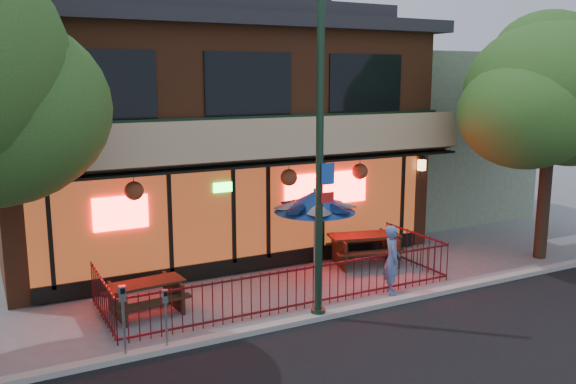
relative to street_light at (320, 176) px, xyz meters
name	(u,v)px	position (x,y,z in m)	size (l,w,h in m)	color
ground	(309,311)	(0.00, 0.40, -3.15)	(80.00, 80.00, 0.00)	gray
curb	(320,316)	(0.00, -0.10, -3.09)	(80.00, 0.25, 0.12)	#999993
restaurant_building	(198,111)	(0.00, 7.51, 0.98)	(12.96, 9.49, 8.05)	brown
neighbor_building	(412,133)	(9.00, 8.10, -0.15)	(6.00, 7.00, 6.00)	gray
patio_fence	(298,278)	(0.00, 0.91, -2.52)	(8.44, 2.62, 1.00)	#480F14
street_light	(320,176)	(0.00, 0.00, 0.00)	(0.43, 0.32, 7.00)	black
street_tree_right	(552,85)	(8.04, 0.99, 1.81)	(4.80, 4.80, 7.02)	#2D2316
picnic_table_left	(146,292)	(-3.25, 2.03, -2.68)	(1.77, 1.42, 0.71)	#312011
picnic_table_right	(364,244)	(3.13, 2.80, -2.60)	(2.26, 1.93, 0.83)	#382213
patio_umbrella	(315,202)	(1.27, 2.36, -1.11)	(2.09, 2.09, 2.39)	gray
pedestrian	(392,260)	(2.35, 0.50, -2.30)	(0.62, 0.41, 1.69)	#526EA4
parking_meter_near	(166,310)	(-3.41, -0.08, -2.31)	(0.13, 0.12, 1.24)	gray
parking_meter_far	(123,310)	(-4.20, -0.08, -2.17)	(0.14, 0.12, 1.45)	gray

